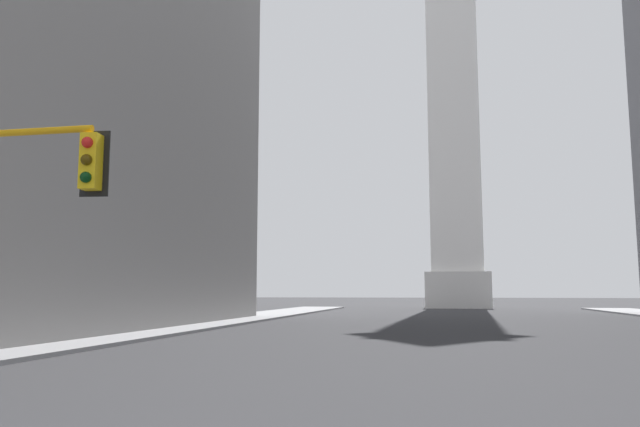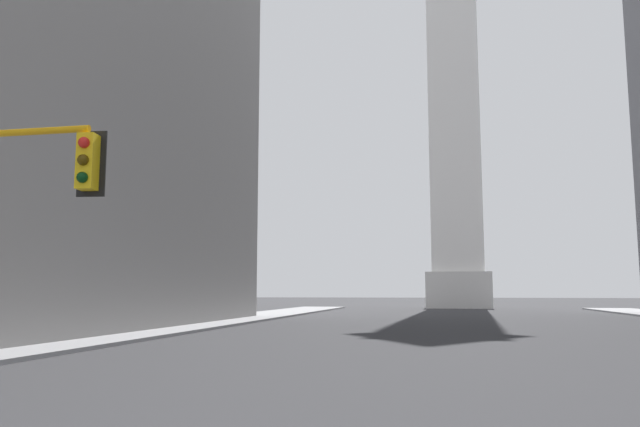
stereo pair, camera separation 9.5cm
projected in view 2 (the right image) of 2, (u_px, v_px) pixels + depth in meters
sidewalk_left at (148, 331)px, 29.95m from camera, size 5.00×90.73×0.15m
obelisk at (453, 89)px, 77.37m from camera, size 7.49×7.49×55.95m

